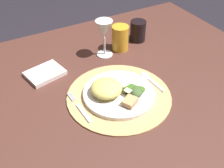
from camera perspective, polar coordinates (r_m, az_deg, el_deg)
The scene contains 12 objects.
dining_table at distance 1.09m, azimuth 0.12°, elevation -4.65°, with size 1.29×0.95×0.74m.
placemat at distance 0.93m, azimuth 1.49°, elevation -2.53°, with size 0.36×0.36×0.01m, color tan.
dinner_plate at distance 0.92m, azimuth 1.50°, elevation -2.04°, with size 0.25×0.25×0.01m, color silver.
pasta_serving at distance 0.90m, azimuth -1.19°, elevation -0.88°, with size 0.11×0.11×0.04m, color #D7CA65.
salad_greens at distance 0.91m, azimuth 4.63°, elevation -1.23°, with size 0.08×0.09×0.02m.
bread_piece at distance 0.87m, azimuth 3.81°, elevation -3.77°, with size 0.05×0.04×0.02m, color tan.
fork at distance 0.88m, azimuth -6.74°, elevation -5.13°, with size 0.02×0.16×0.00m.
spoon at distance 1.00m, azimuth 7.80°, elevation 1.20°, with size 0.03×0.13×0.01m.
napkin at distance 1.05m, azimuth -14.03°, elevation 2.21°, with size 0.13×0.10×0.02m, color white.
wine_glass at distance 1.08m, azimuth -1.66°, elevation 11.20°, with size 0.07×0.07×0.16m.
amber_tumbler at distance 1.15m, azimuth 1.75°, elevation 9.72°, with size 0.07×0.07×0.11m, color gold.
dark_tumbler at distance 1.23m, azimuth 5.50°, elevation 11.15°, with size 0.07×0.07×0.09m, color black.
Camera 1 is at (-0.38, -0.69, 1.37)m, focal length 43.13 mm.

